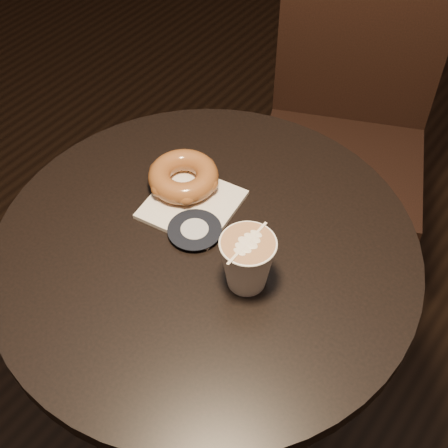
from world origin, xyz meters
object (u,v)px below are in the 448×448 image
object	(u,v)px
doughnut	(183,176)
latte_cup	(247,263)
chair	(350,108)
pastry_bag	(192,204)
cafe_table	(208,312)

from	to	relation	value
doughnut	latte_cup	xyz separation A→B (m)	(0.21, -0.10, 0.02)
chair	pastry_bag	size ratio (longest dim) A/B	6.98
cafe_table	doughnut	world-z (taller)	doughnut
doughnut	latte_cup	size ratio (longest dim) A/B	1.29
doughnut	latte_cup	world-z (taller)	latte_cup
latte_cup	pastry_bag	bearing A→B (deg)	156.05
pastry_bag	doughnut	xyz separation A→B (m)	(-0.04, 0.03, 0.02)
cafe_table	pastry_bag	size ratio (longest dim) A/B	5.17
doughnut	chair	bearing A→B (deg)	86.61
chair	latte_cup	world-z (taller)	chair
latte_cup	doughnut	bearing A→B (deg)	154.03
cafe_table	pastry_bag	xyz separation A→B (m)	(-0.07, 0.05, 0.20)
chair	pastry_bag	xyz separation A→B (m)	(0.00, -0.62, 0.19)
doughnut	cafe_table	bearing A→B (deg)	-36.18
doughnut	latte_cup	distance (m)	0.23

